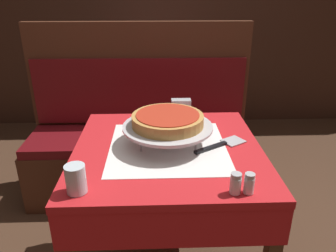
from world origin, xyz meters
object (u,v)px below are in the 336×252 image
at_px(pepper_shaker, 249,183).
at_px(pizza_pan_stand, 168,127).
at_px(water_glass_near, 76,179).
at_px(condiment_caddy, 169,57).
at_px(booth_bench, 141,147).
at_px(salt_shaker, 236,183).
at_px(pizza_server, 220,145).
at_px(napkin_holder, 181,108).
at_px(dining_table_front, 168,169).
at_px(dining_table_rear, 158,74).
at_px(deep_dish_pizza, 168,120).

bearing_deg(pepper_shaker, pizza_pan_stand, 124.43).
height_order(water_glass_near, condiment_caddy, condiment_caddy).
height_order(booth_bench, salt_shaker, booth_bench).
height_order(pizza_server, napkin_holder, napkin_holder).
distance_m(napkin_holder, condiment_caddy, 1.31).
relative_size(dining_table_front, booth_bench, 0.52).
distance_m(pizza_pan_stand, pizza_server, 0.24).
xyz_separation_m(pizza_pan_stand, water_glass_near, (-0.31, -0.34, -0.03)).
bearing_deg(water_glass_near, booth_bench, 82.50).
height_order(water_glass_near, salt_shaker, water_glass_near).
xyz_separation_m(dining_table_front, napkin_holder, (0.08, 0.35, 0.16)).
bearing_deg(dining_table_rear, condiment_caddy, 18.42).
xyz_separation_m(dining_table_front, pepper_shaker, (0.25, -0.34, 0.15)).
relative_size(booth_bench, pizza_server, 6.25).
bearing_deg(dining_table_rear, pizza_server, -80.99).
height_order(booth_bench, condiment_caddy, booth_bench).
xyz_separation_m(dining_table_front, pizza_server, (0.22, 0.00, 0.12)).
relative_size(pizza_pan_stand, pizza_server, 1.56).
height_order(pizza_server, condiment_caddy, condiment_caddy).
xyz_separation_m(pizza_pan_stand, deep_dish_pizza, (0.00, 0.00, 0.04)).
relative_size(dining_table_rear, salt_shaker, 10.50).
xyz_separation_m(deep_dish_pizza, condiment_caddy, (0.07, 1.63, -0.08)).
xyz_separation_m(pizza_pan_stand, pepper_shaker, (0.25, -0.37, -0.04)).
bearing_deg(water_glass_near, condiment_caddy, 79.05).
bearing_deg(water_glass_near, deep_dish_pizza, 47.58).
height_order(dining_table_rear, napkin_holder, napkin_holder).
xyz_separation_m(dining_table_front, deep_dish_pizza, (0.00, 0.03, 0.22)).
bearing_deg(pizza_server, condiment_caddy, 95.38).
distance_m(pizza_pan_stand, pepper_shaker, 0.45).
xyz_separation_m(pizza_pan_stand, napkin_holder, (0.08, 0.32, -0.03)).
distance_m(deep_dish_pizza, napkin_holder, 0.34).
bearing_deg(condiment_caddy, booth_bench, -105.71).
bearing_deg(dining_table_front, water_glass_near, -134.77).
relative_size(booth_bench, pizza_pan_stand, 4.00).
height_order(dining_table_front, pepper_shaker, pepper_shaker).
relative_size(pizza_pan_stand, condiment_caddy, 2.35).
distance_m(dining_table_rear, water_glass_near, 1.97).
xyz_separation_m(booth_bench, pizza_pan_stand, (0.16, -0.81, 0.51)).
distance_m(dining_table_front, pepper_shaker, 0.45).
distance_m(deep_dish_pizza, condiment_caddy, 1.63).
height_order(pepper_shaker, napkin_holder, napkin_holder).
xyz_separation_m(dining_table_front, pizza_pan_stand, (0.00, 0.03, 0.19)).
distance_m(dining_table_front, condiment_caddy, 1.67).
xyz_separation_m(deep_dish_pizza, salt_shaker, (0.21, -0.37, -0.08)).
bearing_deg(pepper_shaker, deep_dish_pizza, 124.43).
bearing_deg(napkin_holder, condiment_caddy, 90.59).
bearing_deg(pepper_shaker, dining_table_front, 126.57).
xyz_separation_m(dining_table_front, condiment_caddy, (0.07, 1.66, 0.15)).
bearing_deg(condiment_caddy, pepper_shaker, -84.68).
relative_size(deep_dish_pizza, pizza_server, 1.23).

